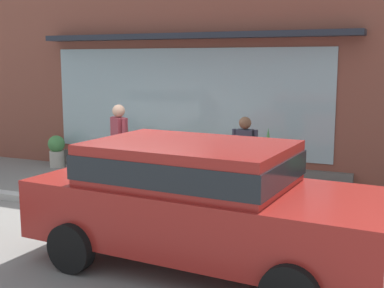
{
  "coord_description": "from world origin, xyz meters",
  "views": [
    {
      "loc": [
        4.6,
        -7.38,
        2.56
      ],
      "look_at": [
        0.8,
        1.2,
        1.04
      ],
      "focal_mm": 48.14,
      "sensor_mm": 36.0,
      "label": 1
    }
  ],
  "objects_px": {
    "fire_hydrant": "(97,171)",
    "potted_plant_window_center": "(201,161)",
    "potted_plant_trailing_edge": "(268,159)",
    "potted_plant_near_hydrant": "(127,149)",
    "pedestrian_passerby": "(245,155)",
    "potted_plant_doorstep": "(57,150)",
    "parked_car_red": "(200,197)",
    "pedestrian_with_handbag": "(119,143)"
  },
  "relations": [
    {
      "from": "pedestrian_with_handbag",
      "to": "potted_plant_window_center",
      "type": "height_order",
      "value": "pedestrian_with_handbag"
    },
    {
      "from": "pedestrian_with_handbag",
      "to": "potted_plant_near_hydrant",
      "type": "distance_m",
      "value": 1.96
    },
    {
      "from": "pedestrian_with_handbag",
      "to": "parked_car_red",
      "type": "xyz_separation_m",
      "value": [
        2.67,
        -2.41,
        -0.15
      ]
    },
    {
      "from": "potted_plant_window_center",
      "to": "parked_car_red",
      "type": "bearing_deg",
      "value": -67.33
    },
    {
      "from": "pedestrian_passerby",
      "to": "fire_hydrant",
      "type": "bearing_deg",
      "value": -2.93
    },
    {
      "from": "pedestrian_with_handbag",
      "to": "pedestrian_passerby",
      "type": "relative_size",
      "value": 1.1
    },
    {
      "from": "fire_hydrant",
      "to": "pedestrian_passerby",
      "type": "xyz_separation_m",
      "value": [
        3.03,
        0.06,
        0.54
      ]
    },
    {
      "from": "potted_plant_trailing_edge",
      "to": "parked_car_red",
      "type": "bearing_deg",
      "value": -85.68
    },
    {
      "from": "fire_hydrant",
      "to": "pedestrian_passerby",
      "type": "bearing_deg",
      "value": 1.21
    },
    {
      "from": "pedestrian_passerby",
      "to": "potted_plant_doorstep",
      "type": "relative_size",
      "value": 2.08
    },
    {
      "from": "potted_plant_near_hydrant",
      "to": "potted_plant_window_center",
      "type": "bearing_deg",
      "value": 7.89
    },
    {
      "from": "potted_plant_trailing_edge",
      "to": "pedestrian_passerby",
      "type": "bearing_deg",
      "value": -89.24
    },
    {
      "from": "potted_plant_trailing_edge",
      "to": "potted_plant_doorstep",
      "type": "height_order",
      "value": "potted_plant_trailing_edge"
    },
    {
      "from": "pedestrian_with_handbag",
      "to": "pedestrian_passerby",
      "type": "xyz_separation_m",
      "value": [
        2.37,
        0.29,
        -0.11
      ]
    },
    {
      "from": "fire_hydrant",
      "to": "pedestrian_with_handbag",
      "type": "distance_m",
      "value": 0.95
    },
    {
      "from": "potted_plant_doorstep",
      "to": "pedestrian_with_handbag",
      "type": "bearing_deg",
      "value": -31.67
    },
    {
      "from": "pedestrian_with_handbag",
      "to": "potted_plant_near_hydrant",
      "type": "relative_size",
      "value": 1.44
    },
    {
      "from": "pedestrian_passerby",
      "to": "potted_plant_doorstep",
      "type": "xyz_separation_m",
      "value": [
        -5.27,
        1.5,
        -0.52
      ]
    },
    {
      "from": "potted_plant_trailing_edge",
      "to": "potted_plant_near_hydrant",
      "type": "bearing_deg",
      "value": -177.03
    },
    {
      "from": "fire_hydrant",
      "to": "potted_plant_near_hydrant",
      "type": "relative_size",
      "value": 0.66
    },
    {
      "from": "parked_car_red",
      "to": "potted_plant_near_hydrant",
      "type": "relative_size",
      "value": 3.69
    },
    {
      "from": "parked_car_red",
      "to": "potted_plant_near_hydrant",
      "type": "height_order",
      "value": "parked_car_red"
    },
    {
      "from": "fire_hydrant",
      "to": "parked_car_red",
      "type": "relative_size",
      "value": 0.18
    },
    {
      "from": "potted_plant_trailing_edge",
      "to": "potted_plant_near_hydrant",
      "type": "relative_size",
      "value": 1.0
    },
    {
      "from": "parked_car_red",
      "to": "potted_plant_trailing_edge",
      "type": "height_order",
      "value": "parked_car_red"
    },
    {
      "from": "potted_plant_near_hydrant",
      "to": "potted_plant_window_center",
      "type": "xyz_separation_m",
      "value": [
        1.71,
        0.24,
        -0.18
      ]
    },
    {
      "from": "parked_car_red",
      "to": "potted_plant_trailing_edge",
      "type": "relative_size",
      "value": 3.68
    },
    {
      "from": "pedestrian_with_handbag",
      "to": "pedestrian_passerby",
      "type": "height_order",
      "value": "pedestrian_with_handbag"
    },
    {
      "from": "fire_hydrant",
      "to": "pedestrian_passerby",
      "type": "height_order",
      "value": "pedestrian_passerby"
    },
    {
      "from": "fire_hydrant",
      "to": "pedestrian_with_handbag",
      "type": "relative_size",
      "value": 0.46
    },
    {
      "from": "potted_plant_doorstep",
      "to": "potted_plant_near_hydrant",
      "type": "bearing_deg",
      "value": -2.34
    },
    {
      "from": "potted_plant_trailing_edge",
      "to": "potted_plant_window_center",
      "type": "bearing_deg",
      "value": 177.29
    },
    {
      "from": "potted_plant_trailing_edge",
      "to": "potted_plant_near_hydrant",
      "type": "distance_m",
      "value": 3.21
    },
    {
      "from": "potted_plant_trailing_edge",
      "to": "fire_hydrant",
      "type": "bearing_deg",
      "value": -151.25
    },
    {
      "from": "pedestrian_passerby",
      "to": "potted_plant_doorstep",
      "type": "bearing_deg",
      "value": -20.05
    },
    {
      "from": "fire_hydrant",
      "to": "parked_car_red",
      "type": "xyz_separation_m",
      "value": [
        3.33,
        -2.64,
        0.49
      ]
    },
    {
      "from": "fire_hydrant",
      "to": "potted_plant_doorstep",
      "type": "height_order",
      "value": "fire_hydrant"
    },
    {
      "from": "parked_car_red",
      "to": "potted_plant_doorstep",
      "type": "bearing_deg",
      "value": 146.49
    },
    {
      "from": "fire_hydrant",
      "to": "potted_plant_window_center",
      "type": "height_order",
      "value": "fire_hydrant"
    },
    {
      "from": "potted_plant_window_center",
      "to": "potted_plant_doorstep",
      "type": "relative_size",
      "value": 1.0
    },
    {
      "from": "fire_hydrant",
      "to": "potted_plant_doorstep",
      "type": "xyz_separation_m",
      "value": [
        -2.24,
        1.57,
        0.02
      ]
    },
    {
      "from": "pedestrian_with_handbag",
      "to": "potted_plant_doorstep",
      "type": "relative_size",
      "value": 2.27
    }
  ]
}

